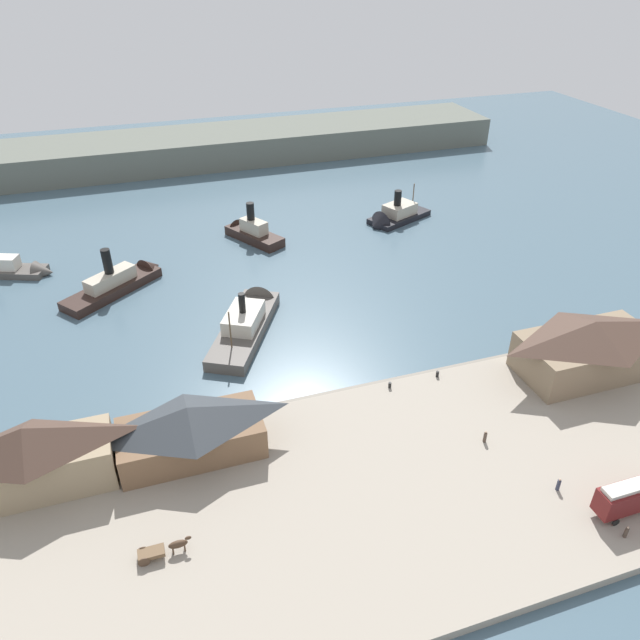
% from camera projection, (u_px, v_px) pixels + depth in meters
% --- Properties ---
extents(ground_plane, '(320.00, 320.00, 0.00)m').
position_uv_depth(ground_plane, '(307.00, 386.00, 87.35)').
color(ground_plane, '#476070').
extents(quay_promenade, '(110.00, 36.00, 1.20)m').
position_uv_depth(quay_promenade, '(363.00, 495.00, 69.41)').
color(quay_promenade, '#9E9384').
rests_on(quay_promenade, ground).
extents(seawall_edge, '(110.00, 0.80, 1.00)m').
position_uv_depth(seawall_edge, '(315.00, 399.00, 84.20)').
color(seawall_edge, gray).
rests_on(seawall_edge, ground).
extents(ferry_shed_central_terminal, '(17.79, 7.59, 8.86)m').
position_uv_depth(ferry_shed_central_terminal, '(31.00, 457.00, 67.55)').
color(ferry_shed_central_terminal, '#998466').
rests_on(ferry_shed_central_terminal, quay_promenade).
extents(ferry_shed_east_terminal, '(17.69, 8.58, 7.12)m').
position_uv_depth(ferry_shed_east_terminal, '(190.00, 430.00, 72.64)').
color(ferry_shed_east_terminal, brown).
rests_on(ferry_shed_east_terminal, quay_promenade).
extents(ferry_shed_customs_shed, '(19.97, 10.58, 8.58)m').
position_uv_depth(ferry_shed_customs_shed, '(589.00, 346.00, 86.23)').
color(ferry_shed_customs_shed, '#847056').
rests_on(ferry_shed_customs_shed, quay_promenade).
extents(horse_cart, '(5.60, 1.51, 1.87)m').
position_uv_depth(horse_cart, '(162.00, 550.00, 61.48)').
color(horse_cart, brown).
rests_on(horse_cart, quay_promenade).
extents(pedestrian_walking_east, '(0.43, 0.43, 1.75)m').
position_uv_depth(pedestrian_walking_east, '(558.00, 485.00, 68.97)').
color(pedestrian_walking_east, '#33384C').
rests_on(pedestrian_walking_east, quay_promenade).
extents(pedestrian_at_waters_edge, '(0.43, 0.43, 1.72)m').
position_uv_depth(pedestrian_at_waters_edge, '(485.00, 437.00, 75.62)').
color(pedestrian_at_waters_edge, '#4C3D33').
rests_on(pedestrian_at_waters_edge, quay_promenade).
extents(pedestrian_standing_center, '(0.40, 0.40, 1.60)m').
position_uv_depth(pedestrian_standing_center, '(626.00, 532.00, 63.52)').
color(pedestrian_standing_center, '#4C3D33').
rests_on(pedestrian_standing_center, quay_promenade).
extents(mooring_post_east, '(0.44, 0.44, 0.90)m').
position_uv_depth(mooring_post_east, '(437.00, 374.00, 87.08)').
color(mooring_post_east, black).
rests_on(mooring_post_east, quay_promenade).
extents(mooring_post_center_east, '(0.44, 0.44, 0.90)m').
position_uv_depth(mooring_post_center_east, '(390.00, 385.00, 84.92)').
color(mooring_post_center_east, black).
rests_on(mooring_post_center_east, quay_promenade).
extents(ferry_approaching_west, '(17.49, 12.28, 9.89)m').
position_uv_depth(ferry_approaching_west, '(393.00, 217.00, 137.32)').
color(ferry_approaching_west, black).
rests_on(ferry_approaching_west, ground).
extents(ferry_outer_harbor, '(11.49, 15.78, 9.48)m').
position_uv_depth(ferry_outer_harbor, '(250.00, 231.00, 129.45)').
color(ferry_outer_harbor, black).
rests_on(ferry_outer_harbor, ground).
extents(ferry_mid_harbor, '(19.82, 17.03, 10.30)m').
position_uv_depth(ferry_mid_harbor, '(122.00, 280.00, 111.31)').
color(ferry_mid_harbor, black).
rests_on(ferry_mid_harbor, ground).
extents(ferry_near_quay, '(17.00, 24.34, 10.25)m').
position_uv_depth(ferry_near_quay, '(249.00, 317.00, 100.45)').
color(ferry_near_quay, '#514C47').
rests_on(ferry_near_quay, ground).
extents(ferry_approaching_east, '(21.28, 11.83, 10.24)m').
position_uv_depth(ferry_approaching_east, '(7.00, 268.00, 115.84)').
color(ferry_approaching_east, '#514C47').
rests_on(ferry_approaching_east, ground).
extents(far_headland, '(180.00, 24.00, 8.00)m').
position_uv_depth(far_headland, '(195.00, 148.00, 173.27)').
color(far_headland, '#60665B').
rests_on(far_headland, ground).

